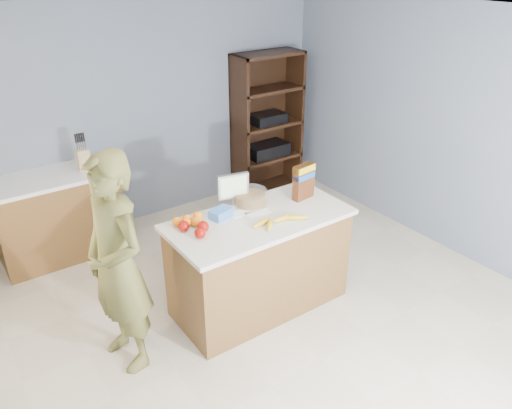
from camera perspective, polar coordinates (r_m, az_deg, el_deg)
floor at (r=4.48m, az=2.64°, el=-13.17°), size 4.50×5.00×0.02m
walls at (r=3.64m, az=3.19°, el=7.11°), size 4.52×5.02×2.51m
counter_peninsula at (r=4.42m, az=0.38°, el=-7.01°), size 1.56×0.76×0.90m
back_cabinet at (r=5.54m, az=-21.69°, el=-1.20°), size 1.24×0.62×0.90m
shelving_unit at (r=6.56m, az=1.04°, el=8.98°), size 0.90×0.40×1.80m
person at (r=3.75m, az=-15.58°, el=-6.72°), size 0.52×0.70×1.73m
knife_block at (r=5.34m, az=-19.15°, el=4.93°), size 0.12×0.10×0.31m
envelopes at (r=4.24m, az=-0.71°, el=-0.96°), size 0.34×0.23×0.00m
bananas at (r=4.08m, az=2.53°, el=-1.87°), size 0.49×0.20×0.04m
apples at (r=3.94m, az=-6.91°, el=-2.74°), size 0.21×0.26×0.09m
oranges at (r=4.07m, az=-7.76°, el=-1.85°), size 0.26×0.17×0.08m
blue_carton at (r=4.16m, az=-4.05°, el=-1.03°), size 0.20×0.16×0.08m
salad_bowl at (r=4.37m, az=-0.67°, el=0.77°), size 0.30×0.30×0.13m
tv at (r=4.33m, az=-2.62°, el=1.97°), size 0.28×0.12×0.28m
cereal_box at (r=4.44m, az=5.48°, el=2.90°), size 0.22×0.11×0.32m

